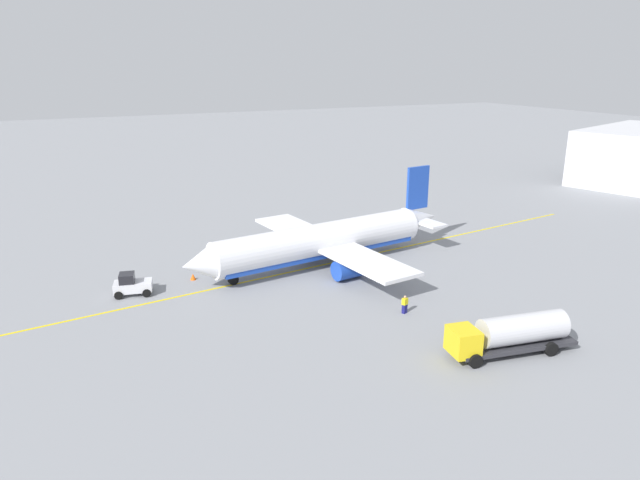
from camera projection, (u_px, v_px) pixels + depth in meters
The scene contains 8 objects.
ground_plane at pixel (320, 266), 64.33m from camera, with size 400.00×400.00×0.00m, color gray.
airplane at pixel (324, 241), 63.75m from camera, with size 33.31×26.65×9.84m.
fuel_tanker at pixel (511, 333), 44.50m from camera, with size 10.75×4.29×3.15m.
pushback_tug at pixel (132, 285), 56.09m from camera, with size 3.96×3.01×2.20m.
refueling_worker at pixel (405, 305), 51.96m from camera, with size 0.61×0.51×1.71m.
safety_cone_nose at pixel (193, 277), 60.06m from camera, with size 0.60×0.60×0.67m, color #F2590F.
distant_hangar at pixel (639, 155), 108.24m from camera, with size 32.41×23.31×10.00m.
taxi_line_marking at pixel (320, 265), 64.32m from camera, with size 83.45×0.30×0.01m, color yellow.
Camera 1 is at (26.60, 54.40, 21.88)m, focal length 32.25 mm.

